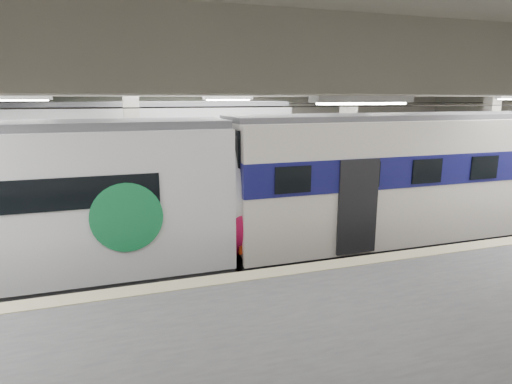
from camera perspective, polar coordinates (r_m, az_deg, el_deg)
name	(u,v)px	position (r m, az deg, el deg)	size (l,w,h in m)	color
station_hall	(267,168)	(10.71, 1.41, 3.24)	(36.00, 24.00, 5.75)	black
modern_emu	(33,211)	(12.22, -27.59, -2.22)	(13.59, 2.81, 4.39)	silver
older_rer	(421,177)	(15.40, 21.13, 1.83)	(13.50, 2.98, 4.45)	silver
far_train	(91,164)	(17.41, -21.10, 3.46)	(15.20, 3.26, 4.79)	silver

